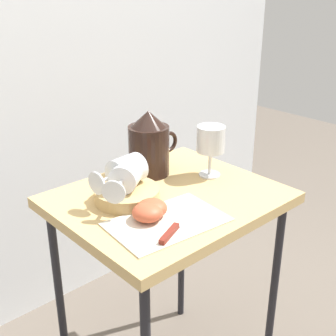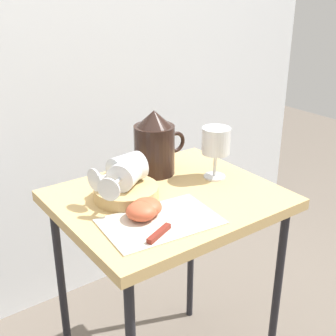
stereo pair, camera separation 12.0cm
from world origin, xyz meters
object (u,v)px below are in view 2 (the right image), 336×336
(basket_tray, at_px, (126,192))
(wine_glass_upright, at_px, (216,143))
(wine_glass_tipped_far, at_px, (126,169))
(table, at_px, (168,216))
(apple_half_right, at_px, (147,207))
(knife, at_px, (167,227))
(apple_half_left, at_px, (141,211))
(pitcher, at_px, (155,148))
(wine_glass_tipped_near, at_px, (125,174))

(basket_tray, relative_size, wine_glass_upright, 1.13)
(basket_tray, relative_size, wine_glass_tipped_far, 1.10)
(table, relative_size, apple_half_right, 8.94)
(knife, bearing_deg, table, 53.08)
(apple_half_right, bearing_deg, knife, -90.50)
(basket_tray, relative_size, apple_half_right, 2.27)
(knife, bearing_deg, basket_tray, 87.08)
(apple_half_left, distance_m, apple_half_right, 0.02)
(table, relative_size, basket_tray, 3.93)
(apple_half_left, bearing_deg, apple_half_right, 24.28)
(pitcher, relative_size, wine_glass_tipped_far, 1.24)
(knife, bearing_deg, wine_glass_tipped_far, 83.84)
(wine_glass_tipped_near, bearing_deg, pitcher, 31.43)
(apple_half_left, xyz_separation_m, apple_half_right, (0.02, 0.01, 0.00))
(basket_tray, distance_m, wine_glass_upright, 0.30)
(table, distance_m, apple_half_left, 0.18)
(wine_glass_upright, distance_m, knife, 0.35)
(apple_half_left, height_order, apple_half_right, same)
(table, height_order, apple_half_left, apple_half_left)
(wine_glass_upright, relative_size, apple_half_left, 2.01)
(wine_glass_upright, bearing_deg, wine_glass_tipped_far, 168.52)
(pitcher, xyz_separation_m, wine_glass_tipped_near, (-0.16, -0.10, -0.01))
(basket_tray, distance_m, knife, 0.20)
(basket_tray, height_order, apple_half_right, apple_half_right)
(pitcher, distance_m, wine_glass_tipped_far, 0.17)
(apple_half_left, bearing_deg, wine_glass_upright, 15.71)
(wine_glass_tipped_near, relative_size, knife, 0.76)
(basket_tray, xyz_separation_m, knife, (-0.01, -0.20, -0.01))
(wine_glass_upright, relative_size, wine_glass_tipped_far, 0.98)
(pitcher, xyz_separation_m, apple_half_left, (-0.19, -0.22, -0.05))
(basket_tray, height_order, pitcher, pitcher)
(apple_half_right, bearing_deg, wine_glass_upright, 15.05)
(wine_glass_tipped_near, bearing_deg, basket_tray, 29.50)
(pitcher, relative_size, apple_half_right, 2.57)
(table, bearing_deg, apple_half_right, -150.11)
(basket_tray, bearing_deg, knife, -92.92)
(pitcher, relative_size, apple_half_left, 2.57)
(table, distance_m, apple_half_right, 0.16)
(wine_glass_tipped_near, distance_m, wine_glass_tipped_far, 0.03)
(wine_glass_tipped_far, bearing_deg, pitcher, 27.86)
(wine_glass_tipped_near, xyz_separation_m, wine_glass_tipped_far, (0.02, 0.02, 0.00))
(pitcher, height_order, knife, pitcher)
(apple_half_right, distance_m, knife, 0.09)
(wine_glass_upright, height_order, apple_half_left, wine_glass_upright)
(apple_half_left, bearing_deg, wine_glass_tipped_near, 77.33)
(apple_half_left, bearing_deg, wine_glass_tipped_far, 72.80)
(wine_glass_upright, relative_size, wine_glass_tipped_near, 0.99)
(knife, bearing_deg, pitcher, 60.18)
(basket_tray, relative_size, pitcher, 0.89)
(wine_glass_upright, distance_m, apple_half_right, 0.31)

